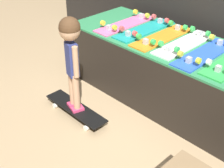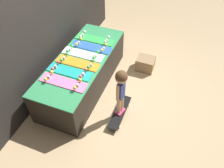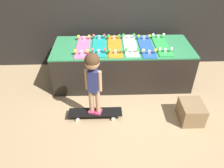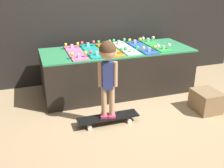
{
  "view_description": "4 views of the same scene",
  "coord_description": "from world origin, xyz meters",
  "px_view_note": "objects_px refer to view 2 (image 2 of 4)",
  "views": [
    {
      "loc": [
        1.58,
        -1.79,
        1.88
      ],
      "look_at": [
        -0.15,
        -0.11,
        0.39
      ],
      "focal_mm": 50.0,
      "sensor_mm": 36.0,
      "label": 1
    },
    {
      "loc": [
        -2.57,
        -1.01,
        3.07
      ],
      "look_at": [
        -0.15,
        -0.08,
        0.4
      ],
      "focal_mm": 35.0,
      "sensor_mm": 36.0,
      "label": 2
    },
    {
      "loc": [
        -0.27,
        -2.56,
        2.2
      ],
      "look_at": [
        -0.19,
        -0.11,
        0.4
      ],
      "focal_mm": 35.0,
      "sensor_mm": 36.0,
      "label": 3
    },
    {
      "loc": [
        -1.25,
        -2.93,
        1.65
      ],
      "look_at": [
        -0.3,
        -0.09,
        0.4
      ],
      "focal_mm": 42.0,
      "sensor_mm": 36.0,
      "label": 4
    }
  ],
  "objects_px": {
    "skateboard_pink_on_rack": "(63,82)",
    "skateboard_on_floor": "(120,112)",
    "skateboard_teal_on_rack": "(69,71)",
    "skateboard_blue_on_rack": "(91,47)",
    "storage_box": "(145,64)",
    "child": "(121,85)",
    "skateboard_orange_on_rack": "(78,62)",
    "skateboard_green_on_rack": "(95,39)",
    "skateboard_white_on_rack": "(83,54)"
  },
  "relations": [
    {
      "from": "skateboard_pink_on_rack",
      "to": "child",
      "type": "distance_m",
      "value": 0.91
    },
    {
      "from": "skateboard_pink_on_rack",
      "to": "skateboard_blue_on_rack",
      "type": "height_order",
      "value": "same"
    },
    {
      "from": "skateboard_blue_on_rack",
      "to": "storage_box",
      "type": "relative_size",
      "value": 2.14
    },
    {
      "from": "skateboard_on_floor",
      "to": "storage_box",
      "type": "height_order",
      "value": "storage_box"
    },
    {
      "from": "skateboard_green_on_rack",
      "to": "skateboard_orange_on_rack",
      "type": "bearing_deg",
      "value": -178.87
    },
    {
      "from": "skateboard_white_on_rack",
      "to": "storage_box",
      "type": "relative_size",
      "value": 2.14
    },
    {
      "from": "child",
      "to": "storage_box",
      "type": "xyz_separation_m",
      "value": [
        1.31,
        -0.09,
        -0.6
      ]
    },
    {
      "from": "skateboard_orange_on_rack",
      "to": "skateboard_on_floor",
      "type": "xyz_separation_m",
      "value": [
        -0.31,
        -0.89,
        -0.59
      ]
    },
    {
      "from": "skateboard_pink_on_rack",
      "to": "storage_box",
      "type": "distance_m",
      "value": 1.86
    },
    {
      "from": "skateboard_white_on_rack",
      "to": "skateboard_on_floor",
      "type": "bearing_deg",
      "value": -121.22
    },
    {
      "from": "skateboard_orange_on_rack",
      "to": "skateboard_on_floor",
      "type": "relative_size",
      "value": 1.03
    },
    {
      "from": "skateboard_blue_on_rack",
      "to": "skateboard_on_floor",
      "type": "relative_size",
      "value": 1.03
    },
    {
      "from": "child",
      "to": "skateboard_blue_on_rack",
      "type": "bearing_deg",
      "value": 62.39
    },
    {
      "from": "skateboard_pink_on_rack",
      "to": "skateboard_teal_on_rack",
      "type": "height_order",
      "value": "same"
    },
    {
      "from": "skateboard_teal_on_rack",
      "to": "skateboard_orange_on_rack",
      "type": "relative_size",
      "value": 1.0
    },
    {
      "from": "skateboard_green_on_rack",
      "to": "storage_box",
      "type": "height_order",
      "value": "skateboard_green_on_rack"
    },
    {
      "from": "skateboard_orange_on_rack",
      "to": "skateboard_green_on_rack",
      "type": "xyz_separation_m",
      "value": [
        0.74,
        0.01,
        0.0
      ]
    },
    {
      "from": "skateboard_on_floor",
      "to": "child",
      "type": "bearing_deg",
      "value": -135.0
    },
    {
      "from": "skateboard_teal_on_rack",
      "to": "skateboard_pink_on_rack",
      "type": "bearing_deg",
      "value": -173.41
    },
    {
      "from": "child",
      "to": "storage_box",
      "type": "height_order",
      "value": "child"
    },
    {
      "from": "skateboard_teal_on_rack",
      "to": "skateboard_on_floor",
      "type": "height_order",
      "value": "skateboard_teal_on_rack"
    },
    {
      "from": "skateboard_white_on_rack",
      "to": "storage_box",
      "type": "xyz_separation_m",
      "value": [
        0.76,
        -1.0,
        -0.53
      ]
    },
    {
      "from": "storage_box",
      "to": "child",
      "type": "bearing_deg",
      "value": 176.02
    },
    {
      "from": "skateboard_pink_on_rack",
      "to": "skateboard_teal_on_rack",
      "type": "relative_size",
      "value": 1.0
    },
    {
      "from": "skateboard_orange_on_rack",
      "to": "child",
      "type": "relative_size",
      "value": 0.84
    },
    {
      "from": "skateboard_on_floor",
      "to": "skateboard_white_on_rack",
      "type": "bearing_deg",
      "value": 58.78
    },
    {
      "from": "skateboard_white_on_rack",
      "to": "skateboard_on_floor",
      "type": "xyz_separation_m",
      "value": [
        -0.55,
        -0.91,
        -0.59
      ]
    },
    {
      "from": "skateboard_teal_on_rack",
      "to": "child",
      "type": "relative_size",
      "value": 0.84
    },
    {
      "from": "skateboard_teal_on_rack",
      "to": "skateboard_orange_on_rack",
      "type": "bearing_deg",
      "value": -5.13
    },
    {
      "from": "skateboard_blue_on_rack",
      "to": "skateboard_on_floor",
      "type": "height_order",
      "value": "skateboard_blue_on_rack"
    },
    {
      "from": "skateboard_orange_on_rack",
      "to": "skateboard_on_floor",
      "type": "height_order",
      "value": "skateboard_orange_on_rack"
    },
    {
      "from": "skateboard_pink_on_rack",
      "to": "skateboard_on_floor",
      "type": "height_order",
      "value": "skateboard_pink_on_rack"
    },
    {
      "from": "skateboard_teal_on_rack",
      "to": "skateboard_green_on_rack",
      "type": "xyz_separation_m",
      "value": [
        0.99,
        -0.01,
        0.0
      ]
    },
    {
      "from": "skateboard_on_floor",
      "to": "storage_box",
      "type": "relative_size",
      "value": 2.07
    },
    {
      "from": "skateboard_white_on_rack",
      "to": "skateboard_green_on_rack",
      "type": "distance_m",
      "value": 0.49
    },
    {
      "from": "skateboard_white_on_rack",
      "to": "skateboard_green_on_rack",
      "type": "bearing_deg",
      "value": -0.85
    },
    {
      "from": "child",
      "to": "skateboard_green_on_rack",
      "type": "bearing_deg",
      "value": 56.05
    },
    {
      "from": "skateboard_on_floor",
      "to": "child",
      "type": "distance_m",
      "value": 0.66
    },
    {
      "from": "storage_box",
      "to": "skateboard_on_floor",
      "type": "bearing_deg",
      "value": 176.02
    },
    {
      "from": "storage_box",
      "to": "skateboard_teal_on_rack",
      "type": "bearing_deg",
      "value": 141.27
    },
    {
      "from": "skateboard_pink_on_rack",
      "to": "child",
      "type": "height_order",
      "value": "child"
    },
    {
      "from": "skateboard_on_floor",
      "to": "skateboard_teal_on_rack",
      "type": "bearing_deg",
      "value": 86.35
    },
    {
      "from": "skateboard_orange_on_rack",
      "to": "skateboard_blue_on_rack",
      "type": "relative_size",
      "value": 1.0
    },
    {
      "from": "skateboard_white_on_rack",
      "to": "skateboard_on_floor",
      "type": "height_order",
      "value": "skateboard_white_on_rack"
    },
    {
      "from": "skateboard_orange_on_rack",
      "to": "skateboard_white_on_rack",
      "type": "distance_m",
      "value": 0.25
    },
    {
      "from": "storage_box",
      "to": "skateboard_white_on_rack",
      "type": "bearing_deg",
      "value": 127.02
    },
    {
      "from": "skateboard_blue_on_rack",
      "to": "child",
      "type": "xyz_separation_m",
      "value": [
        -0.8,
        -0.86,
        0.07
      ]
    },
    {
      "from": "skateboard_green_on_rack",
      "to": "skateboard_white_on_rack",
      "type": "bearing_deg",
      "value": 179.15
    },
    {
      "from": "skateboard_orange_on_rack",
      "to": "skateboard_green_on_rack",
      "type": "relative_size",
      "value": 1.0
    },
    {
      "from": "skateboard_teal_on_rack",
      "to": "skateboard_blue_on_rack",
      "type": "xyz_separation_m",
      "value": [
        0.74,
        -0.05,
        0.0
      ]
    }
  ]
}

